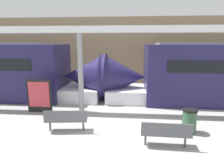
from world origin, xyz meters
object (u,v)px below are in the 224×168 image
bench_far (66,119)px  poster_board (39,96)px  support_column_near (81,74)px  trash_bin (189,121)px  bench_near (166,132)px

bench_far → poster_board: 2.73m
support_column_near → trash_bin: bearing=-22.9°
bench_far → trash_bin: (4.45, 0.33, -0.06)m
bench_far → support_column_near: support_column_near is taller
trash_bin → poster_board: 6.54m
bench_far → support_column_near: (0.05, 2.19, 1.31)m
bench_near → bench_far: size_ratio=0.98×
bench_near → poster_board: poster_board is taller
bench_near → trash_bin: bearing=50.2°
bench_near → bench_far: (-3.42, 0.82, -0.00)m
trash_bin → support_column_near: (-4.40, 1.85, 1.37)m
bench_near → poster_board: bearing=154.2°
bench_far → trash_bin: bearing=-2.3°
trash_bin → support_column_near: size_ratio=0.24×
poster_board → bench_near: bearing=-27.7°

